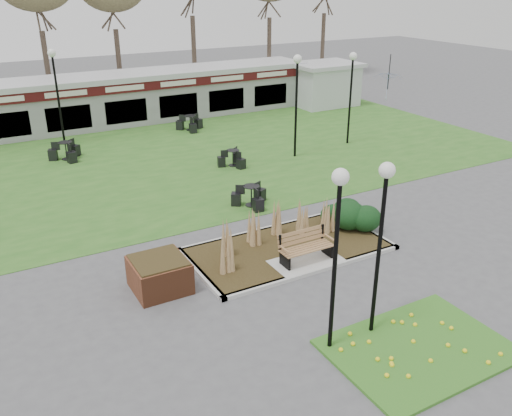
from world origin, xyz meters
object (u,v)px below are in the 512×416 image
service_hut (324,84)px  bistro_set_c (190,125)px  brick_planter (159,274)px  lamp_post_far_right (352,78)px  lamp_post_far_left (55,76)px  park_bench (305,246)px  patio_umbrella (388,87)px  lamp_post_near_right (338,223)px  bistro_set_b (67,154)px  food_pavilion (118,99)px  bistro_set_d (233,160)px  lamp_post_near_left (383,213)px  bistro_set_a (251,199)px  lamp_post_mid_right (297,84)px

service_hut → bistro_set_c: bearing=-171.1°
brick_planter → lamp_post_far_right: bearing=33.2°
lamp_post_far_right → lamp_post_far_left: size_ratio=0.96×
park_bench → bistro_set_c: 16.39m
service_hut → patio_umbrella: 4.26m
service_hut → lamp_post_near_right: bearing=-125.5°
service_hut → bistro_set_c: 10.68m
bistro_set_b → brick_planter: bearing=-90.6°
patio_umbrella → service_hut: bearing=125.9°
bistro_set_c → park_bench: bearing=-100.6°
lamp_post_far_left → patio_umbrella: (19.85, -2.45, -1.95)m
food_pavilion → bistro_set_d: 10.71m
park_bench → lamp_post_far_right: size_ratio=0.36×
lamp_post_far_left → lamp_post_near_left: bearing=-80.8°
service_hut → bistro_set_a: (-12.76, -13.00, -1.16)m
lamp_post_near_left → bistro_set_a: size_ratio=2.95×
food_pavilion → bistro_set_b: food_pavilion is taller
service_hut → bistro_set_d: service_hut is taller
brick_planter → lamp_post_near_right: (2.59, -4.50, 2.83)m
brick_planter → service_hut: service_hut is taller
food_pavilion → lamp_post_near_left: 23.54m
park_bench → bistro_set_c: size_ratio=1.08×
bistro_set_d → patio_umbrella: (13.72, 4.99, 1.32)m
food_pavilion → bistro_set_d: size_ratio=17.87×
bistro_set_b → bistro_set_c: bistro_set_b is taller
park_bench → patio_umbrella: size_ratio=0.67×
brick_planter → bistro_set_b: brick_planter is taller
park_bench → lamp_post_near_left: bearing=-98.1°
bistro_set_d → park_bench: bearing=-103.8°
bistro_set_c → lamp_post_far_right: bearing=-46.1°
park_bench → lamp_post_near_right: size_ratio=0.37×
lamp_post_mid_right → patio_umbrella: lamp_post_mid_right is taller
bistro_set_a → bistro_set_d: bearing=71.4°
bistro_set_b → patio_umbrella: size_ratio=0.63×
lamp_post_near_right → park_bench: bearing=64.2°
bistro_set_b → patio_umbrella: 20.31m
bistro_set_c → bistro_set_a: bearing=-101.3°
lamp_post_mid_right → bistro_set_d: (-3.29, 0.19, -3.27)m
brick_planter → service_hut: 24.71m
food_pavilion → bistro_set_b: size_ratio=15.43×
food_pavilion → service_hut: size_ratio=5.59×
brick_planter → bistro_set_a: size_ratio=0.99×
food_pavilion → service_hut: bearing=-8.3°
bistro_set_a → bistro_set_b: size_ratio=0.95×
lamp_post_near_left → lamp_post_near_right: bearing=180.0°
lamp_post_near_right → bistro_set_d: bearing=72.6°
bistro_set_d → lamp_post_near_left: bearing=-102.2°
patio_umbrella → food_pavilion: bearing=161.3°
lamp_post_near_left → lamp_post_mid_right: 14.25m
lamp_post_far_left → bistro_set_a: size_ratio=3.22×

